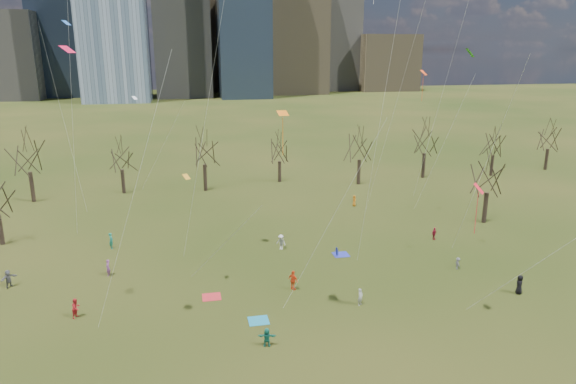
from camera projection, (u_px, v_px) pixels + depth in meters
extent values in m
plane|color=black|center=(318.00, 314.00, 41.45)|extent=(500.00, 500.00, 0.00)
cube|color=#726347|center=(295.00, 16.00, 243.42)|extent=(28.00, 28.00, 72.00)
cube|color=#384C66|center=(62.00, 22.00, 228.66)|extent=(25.00, 25.00, 65.00)
cube|color=slate|center=(336.00, 33.00, 264.31)|extent=(22.00, 22.00, 58.00)
cube|color=#726347|center=(208.00, 43.00, 262.45)|extent=(30.00, 30.00, 48.00)
cube|color=#726347|center=(383.00, 63.00, 268.48)|extent=(30.00, 28.00, 28.00)
cylinder|color=black|center=(32.00, 187.00, 71.65)|extent=(0.55, 0.55, 4.28)
cylinder|color=black|center=(123.00, 181.00, 75.96)|extent=(0.52, 0.52, 3.60)
cylinder|color=black|center=(205.00, 178.00, 77.29)|extent=(0.54, 0.54, 4.05)
cylinder|color=black|center=(280.00, 172.00, 82.55)|extent=(0.51, 0.51, 3.38)
cylinder|color=black|center=(359.00, 172.00, 81.03)|extent=(0.54, 0.54, 3.96)
cylinder|color=black|center=(423.00, 165.00, 85.22)|extent=(0.54, 0.54, 4.14)
cylinder|color=black|center=(492.00, 165.00, 86.70)|extent=(0.52, 0.52, 3.51)
cylinder|color=black|center=(546.00, 159.00, 90.89)|extent=(0.53, 0.53, 3.74)
cylinder|color=black|center=(1.00, 230.00, 55.93)|extent=(0.51, 0.51, 3.38)
cylinder|color=black|center=(485.00, 208.00, 62.98)|extent=(0.53, 0.53, 3.83)
cube|color=teal|center=(259.00, 321.00, 40.45)|extent=(1.60, 1.50, 0.03)
cube|color=#252FB0|center=(341.00, 255.00, 53.48)|extent=(1.60, 1.50, 0.03)
cube|color=red|center=(212.00, 297.00, 44.32)|extent=(1.60, 1.50, 0.03)
imported|color=silver|center=(360.00, 297.00, 42.79)|extent=(0.64, 0.61, 1.47)
imported|color=#B1191F|center=(76.00, 308.00, 40.76)|extent=(0.92, 0.99, 1.64)
imported|color=slate|center=(458.00, 263.00, 49.83)|extent=(0.49, 0.80, 1.19)
imported|color=#F64B1B|center=(293.00, 280.00, 45.43)|extent=(0.99, 1.13, 1.83)
imported|color=#1A7764|center=(267.00, 337.00, 36.81)|extent=(1.39, 0.69, 1.43)
imported|color=black|center=(520.00, 284.00, 44.75)|extent=(0.87, 1.00, 1.73)
imported|color=#88458B|center=(108.00, 268.00, 48.33)|extent=(0.49, 0.65, 1.61)
imported|color=#2939B3|center=(336.00, 252.00, 52.96)|extent=(0.44, 0.53, 0.99)
imported|color=silver|center=(281.00, 242.00, 54.73)|extent=(1.21, 1.16, 1.66)
imported|color=#AB1831|center=(434.00, 234.00, 57.59)|extent=(0.89, 0.70, 1.41)
imported|color=#5C5C61|center=(8.00, 278.00, 46.02)|extent=(1.39, 1.44, 1.64)
imported|color=orange|center=(354.00, 201.00, 69.92)|extent=(0.52, 0.77, 1.51)
imported|color=#1C7E6A|center=(111.00, 241.00, 54.92)|extent=(0.50, 0.69, 1.78)
plane|color=orange|center=(283.00, 113.00, 35.56)|extent=(1.05, 1.02, 0.28)
cylinder|color=silver|center=(331.00, 221.00, 36.44)|extent=(6.23, 3.69, 15.00)
cylinder|color=orange|center=(283.00, 137.00, 36.00)|extent=(0.04, 0.04, 2.70)
cylinder|color=silver|center=(378.00, 137.00, 43.82)|extent=(1.55, 3.59, 24.11)
plane|color=red|center=(479.00, 188.00, 36.78)|extent=(1.15, 1.16, 0.68)
cylinder|color=silver|center=(533.00, 266.00, 35.36)|extent=(5.12, 6.81, 9.64)
cylinder|color=red|center=(476.00, 213.00, 37.28)|extent=(0.04, 0.04, 3.15)
cylinder|color=silver|center=(71.00, 91.00, 49.35)|extent=(2.99, 4.93, 30.84)
cylinder|color=silver|center=(395.00, 108.00, 55.50)|extent=(3.16, 7.36, 26.30)
plane|color=green|center=(470.00, 53.00, 46.47)|extent=(0.88, 1.16, 0.79)
cylinder|color=silver|center=(486.00, 164.00, 45.16)|extent=(0.21, 8.21, 18.97)
plane|color=blue|center=(66.00, 23.00, 57.15)|extent=(1.17, 1.22, 0.53)
cylinder|color=silver|center=(65.00, 124.00, 58.25)|extent=(2.10, 3.57, 22.14)
plane|color=#FD4815|center=(424.00, 73.00, 59.67)|extent=(1.19, 1.14, 0.58)
cylinder|color=silver|center=(443.00, 145.00, 60.77)|extent=(4.67, 3.37, 16.67)
cylinder|color=#FD4815|center=(423.00, 88.00, 60.15)|extent=(0.04, 0.04, 3.00)
plane|color=gold|center=(186.00, 177.00, 42.71)|extent=(0.90, 0.87, 0.38)
cylinder|color=silver|center=(222.00, 245.00, 39.97)|extent=(4.93, 9.39, 9.04)
plane|color=#E91945|center=(67.00, 49.00, 31.68)|extent=(1.21, 1.23, 0.45)
cylinder|color=silver|center=(131.00, 203.00, 33.26)|extent=(6.38, 3.46, 19.27)
cylinder|color=silver|center=(444.00, 88.00, 63.96)|extent=(3.65, 5.38, 29.22)
plane|color=white|center=(135.00, 98.00, 69.53)|extent=(1.01, 0.99, 0.42)
cylinder|color=silver|center=(162.00, 148.00, 68.97)|extent=(6.64, 6.26, 12.94)
cylinder|color=silver|center=(206.00, 116.00, 42.69)|extent=(5.05, 7.58, 27.78)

